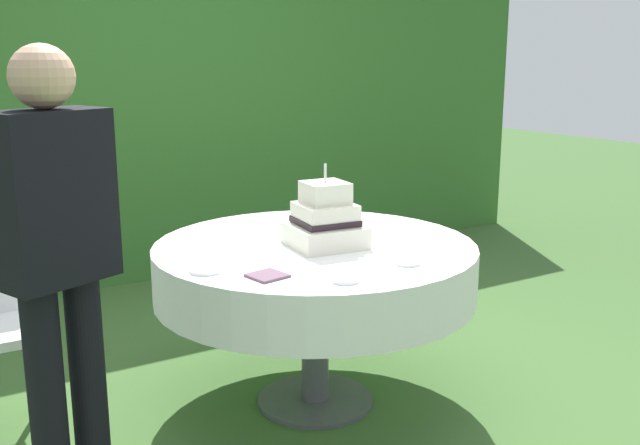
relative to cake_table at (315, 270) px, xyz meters
name	(u,v)px	position (x,y,z in m)	size (l,w,h in m)	color
ground_plane	(315,401)	(0.00, 0.00, -0.63)	(20.00, 20.00, 0.00)	#3D602D
foliage_hedge	(134,119)	(0.00, 2.45, 0.48)	(6.70, 0.51, 2.23)	#336628
cake_table	(315,270)	(0.00, 0.00, 0.00)	(1.42, 1.42, 0.75)	#4C4C51
wedding_cake	(326,221)	(0.03, -0.04, 0.23)	(0.34, 0.33, 0.36)	silver
serving_plate_near	(345,280)	(-0.19, -0.52, 0.12)	(0.11, 0.11, 0.01)	white
serving_plate_far	(407,263)	(0.15, -0.46, 0.12)	(0.10, 0.10, 0.01)	white
serving_plate_left	(205,270)	(-0.58, -0.14, 0.12)	(0.13, 0.13, 0.01)	white
serving_plate_right	(289,222)	(0.10, 0.41, 0.12)	(0.12, 0.12, 0.01)	white
napkin_stack	(267,276)	(-0.41, -0.32, 0.12)	(0.13, 0.13, 0.01)	#6B4C60
standing_person	(57,257)	(-1.14, -0.28, 0.29)	(0.41, 0.32, 1.60)	black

